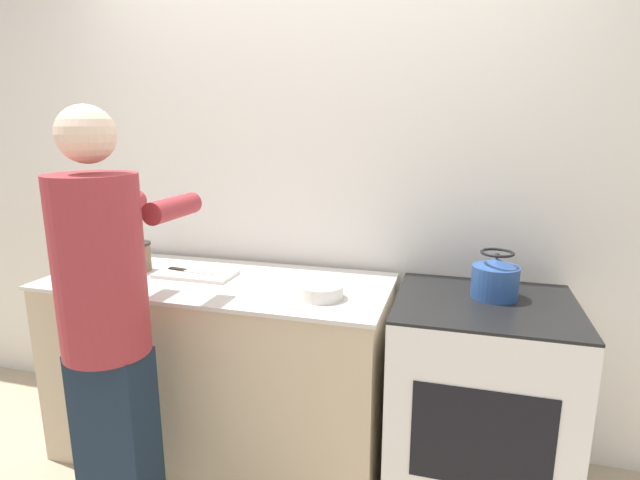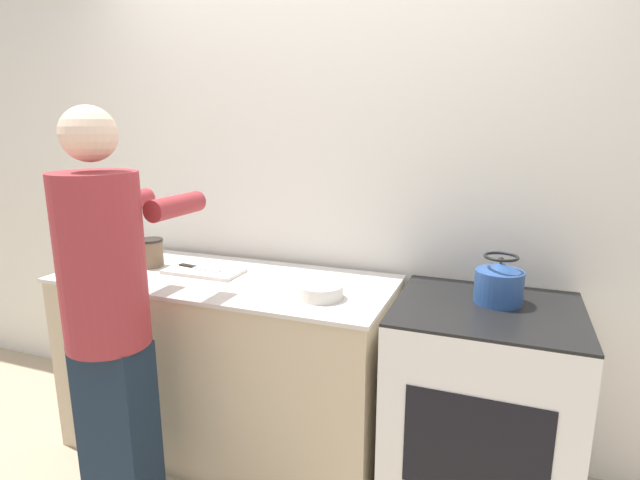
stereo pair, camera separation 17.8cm
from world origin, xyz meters
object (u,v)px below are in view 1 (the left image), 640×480
object	(u,v)px
person	(107,318)
kettle	(495,278)
canister_jar	(139,257)
oven	(478,403)
bowl_prep	(81,269)
knife	(190,271)
cutting_board	(196,274)

from	to	relation	value
person	kettle	world-z (taller)	person
canister_jar	oven	bearing A→B (deg)	-1.22
bowl_prep	oven	bearing A→B (deg)	4.70
oven	canister_jar	size ratio (longest dim) A/B	6.28
knife	canister_jar	size ratio (longest dim) A/B	1.78
canister_jar	bowl_prep	bearing A→B (deg)	-135.05
cutting_board	knife	xyz separation A→B (m)	(-0.04, 0.01, 0.01)
cutting_board	kettle	xyz separation A→B (m)	(1.38, 0.03, 0.09)
knife	kettle	bearing A→B (deg)	10.00
kettle	canister_jar	size ratio (longest dim) A/B	1.36
canister_jar	person	bearing A→B (deg)	-64.11
person	cutting_board	xyz separation A→B (m)	(0.01, 0.62, -0.01)
person	kettle	size ratio (longest dim) A/B	8.50
oven	person	distance (m)	1.55
cutting_board	kettle	world-z (taller)	kettle
oven	kettle	distance (m)	0.55
knife	kettle	distance (m)	1.42
kettle	canister_jar	bearing A→B (deg)	-178.98
knife	cutting_board	bearing A→B (deg)	0.69
oven	cutting_board	distance (m)	1.42
oven	cutting_board	size ratio (longest dim) A/B	2.39
oven	kettle	xyz separation A→B (m)	(0.03, 0.07, 0.54)
person	knife	distance (m)	0.63
cutting_board	bowl_prep	world-z (taller)	bowl_prep
knife	bowl_prep	world-z (taller)	bowl_prep
person	bowl_prep	bearing A→B (deg)	138.46
knife	kettle	xyz separation A→B (m)	(1.42, 0.03, 0.08)
person	knife	bearing A→B (deg)	91.89
knife	kettle	world-z (taller)	kettle
kettle	person	bearing A→B (deg)	-154.94
person	kettle	bearing A→B (deg)	25.06
person	canister_jar	size ratio (longest dim) A/B	11.58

